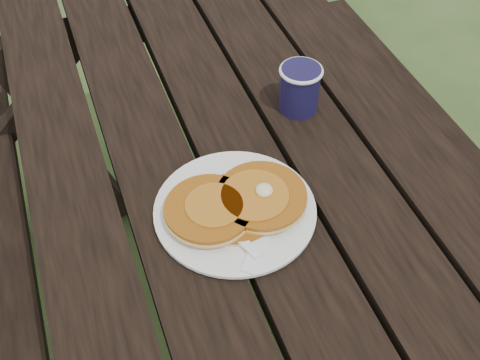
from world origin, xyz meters
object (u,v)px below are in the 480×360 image
object	(u,v)px
plate	(235,211)
coffee_cup	(300,86)
pancake_stack	(237,203)
picnic_table	(247,289)

from	to	relation	value
plate	coffee_cup	bearing A→B (deg)	45.44
pancake_stack	coffee_cup	distance (m)	0.29
coffee_cup	pancake_stack	bearing A→B (deg)	-133.86
picnic_table	pancake_stack	xyz separation A→B (m)	(-0.05, -0.08, 0.41)
pancake_stack	coffee_cup	size ratio (longest dim) A/B	2.51
picnic_table	pancake_stack	distance (m)	0.42
plate	pancake_stack	size ratio (longest dim) A/B	1.10
plate	coffee_cup	distance (m)	0.30
plate	pancake_stack	world-z (taller)	pancake_stack
pancake_stack	picnic_table	bearing A→B (deg)	58.14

